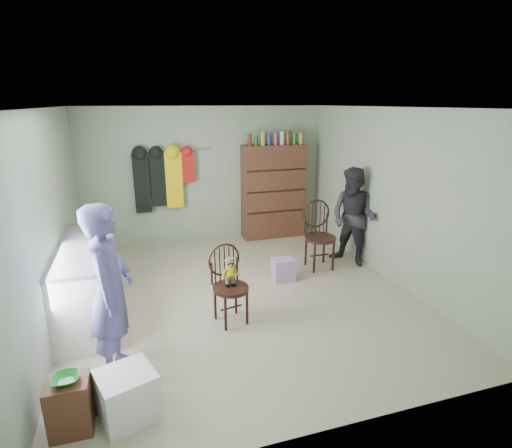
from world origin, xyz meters
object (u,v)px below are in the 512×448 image
object	(u,v)px
chair_front	(229,279)
chair_far	(319,232)
dresser	(273,191)
counter	(88,282)

from	to	relation	value
chair_front	chair_far	bearing A→B (deg)	22.22
dresser	counter	bearing A→B (deg)	-144.32
dresser	chair_far	bearing A→B (deg)	-83.98
counter	dresser	bearing A→B (deg)	35.68
chair_front	counter	bearing A→B (deg)	147.88
chair_far	counter	bearing A→B (deg)	-168.80
dresser	chair_front	bearing A→B (deg)	-118.79
counter	chair_far	bearing A→B (deg)	10.51
counter	chair_far	world-z (taller)	chair_far
chair_far	dresser	xyz separation A→B (m)	(-0.18, 1.67, 0.33)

